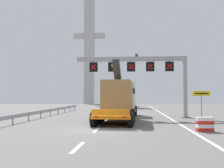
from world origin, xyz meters
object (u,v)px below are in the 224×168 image
(heavy_haul_truck_orange, at_px, (121,98))
(exit_sign_yellow, at_px, (201,98))
(crash_barrier_striped, at_px, (205,124))
(bridge_pylon_distant, at_px, (89,48))
(overhead_lane_gantry, at_px, (144,68))

(heavy_haul_truck_orange, bearing_deg, exit_sign_yellow, -0.40)
(exit_sign_yellow, bearing_deg, crash_barrier_striped, -103.23)
(crash_barrier_striped, bearing_deg, heavy_haul_truck_orange, 121.86)
(exit_sign_yellow, distance_m, bridge_pylon_distant, 54.19)
(crash_barrier_striped, xyz_separation_m, bridge_pylon_distant, (-17.04, 57.77, 15.84))
(overhead_lane_gantry, distance_m, crash_barrier_striped, 12.12)
(heavy_haul_truck_orange, relative_size, crash_barrier_striped, 13.66)
(heavy_haul_truck_orange, bearing_deg, bridge_pylon_distant, 103.13)
(heavy_haul_truck_orange, bearing_deg, overhead_lane_gantry, 31.72)
(heavy_haul_truck_orange, bearing_deg, crash_barrier_striped, -58.14)
(overhead_lane_gantry, distance_m, exit_sign_yellow, 6.47)
(bridge_pylon_distant, bearing_deg, exit_sign_yellow, -68.48)
(overhead_lane_gantry, height_order, heavy_haul_truck_orange, overhead_lane_gantry)
(overhead_lane_gantry, height_order, crash_barrier_striped, overhead_lane_gantry)
(heavy_haul_truck_orange, distance_m, bridge_pylon_distant, 51.91)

